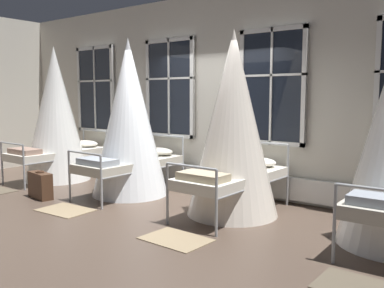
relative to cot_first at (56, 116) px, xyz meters
The scene contains 10 objects.
ground 3.47m from the cot_first, ahead, with size 20.48×20.48×0.00m, color #4C3D33.
back_wall_with_windows 3.45m from the cot_first, 20.30° to the left, with size 10.83×0.10×3.54m, color beige.
window_bank 3.39m from the cot_first, 18.39° to the left, with size 7.67×0.10×2.74m.
cot_first is the anchor object (origin of this frame).
cot_second 2.14m from the cot_first, ahead, with size 1.33×2.00×2.71m.
cot_third 4.24m from the cot_first, ahead, with size 1.33×2.00×2.67m.
rug_second 2.86m from the cot_first, 33.10° to the right, with size 0.80×0.56×0.01m, color #8E7A5B.
rug_third 4.70m from the cot_first, 17.91° to the right, with size 0.80×0.56×0.01m, color #8E7A5B.
rug_fourth 6.73m from the cot_first, 12.12° to the right, with size 0.80×0.56×0.01m, color brown.
suitcase_dark 1.96m from the cot_first, 45.41° to the right, with size 0.59×0.30×0.47m.
Camera 1 is at (4.20, -4.96, 1.72)m, focal length 39.39 mm.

